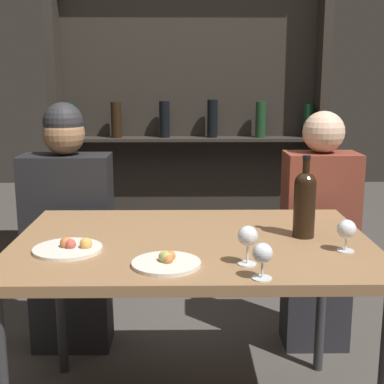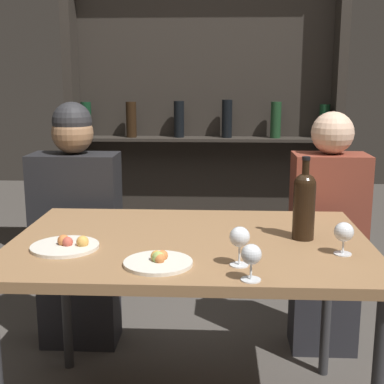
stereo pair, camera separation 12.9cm
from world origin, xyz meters
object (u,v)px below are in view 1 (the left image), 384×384
Objects in this scene: wine_glass_2 at (263,255)px; seated_person_left at (69,234)px; seated_person_right at (318,238)px; food_plate_1 at (166,262)px; wine_glass_1 at (248,237)px; wine_bottle at (305,201)px; food_plate_0 at (69,248)px; wine_glass_0 at (347,230)px.

seated_person_left is at bearing 127.53° from wine_glass_2.
food_plate_1 is at bearing -128.10° from seated_person_right.
wine_bottle is at bearing 50.98° from wine_glass_1.
seated_person_right is at bearing 0.00° from seated_person_left.
wine_glass_1 is 0.54× the size of food_plate_0.
wine_bottle is 0.21m from wine_glass_0.
wine_bottle is 2.74× the size of wine_glass_0.
wine_glass_0 is 1.39m from seated_person_left.
seated_person_left is 1.04× the size of seated_person_right.
wine_bottle is 2.77× the size of wine_glass_2.
food_plate_1 is at bearing -179.37° from wine_glass_1.
seated_person_right is at bearing 51.90° from food_plate_1.
wine_glass_2 is 0.09× the size of seated_person_left.
seated_person_right reaches higher than wine_glass_0.
wine_bottle is 0.26× the size of seated_person_right.
seated_person_right reaches higher than wine_bottle.
wine_glass_2 is 0.69m from food_plate_0.
food_plate_0 is (-0.63, 0.27, -0.06)m from wine_glass_2.
food_plate_0 is 1.07× the size of food_plate_1.
food_plate_1 is at bearing -60.81° from seated_person_left.
seated_person_right is (0.11, 0.79, -0.27)m from wine_glass_0.
seated_person_left reaches higher than food_plate_1.
food_plate_0 is at bearing -169.50° from wine_bottle.
wine_bottle is 0.25× the size of seated_person_left.
seated_person_left is at bearing 144.97° from wine_glass_0.
wine_bottle reaches higher than food_plate_0.
wine_glass_2 is at bearing -23.49° from food_plate_0.
seated_person_right is at bearing 63.19° from wine_glass_1.
wine_glass_1 is at bearing -49.93° from seated_person_left.
seated_person_left is (-1.12, 0.79, -0.24)m from wine_glass_0.
seated_person_left is (-0.51, 0.92, -0.18)m from food_plate_1.
seated_person_left reaches higher than food_plate_0.
wine_glass_0 and wine_glass_2 have the same top height.
wine_glass_0 is 0.88× the size of wine_glass_1.
wine_bottle reaches higher than wine_glass_0.
wine_bottle is 0.87m from food_plate_0.
wine_glass_1 reaches higher than food_plate_1.
wine_bottle reaches higher than wine_glass_1.
seated_person_left is at bearing 119.19° from food_plate_1.
food_plate_1 is at bearing 156.84° from wine_glass_2.
seated_person_left is at bearing 148.92° from wine_bottle.
wine_glass_2 reaches higher than food_plate_0.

